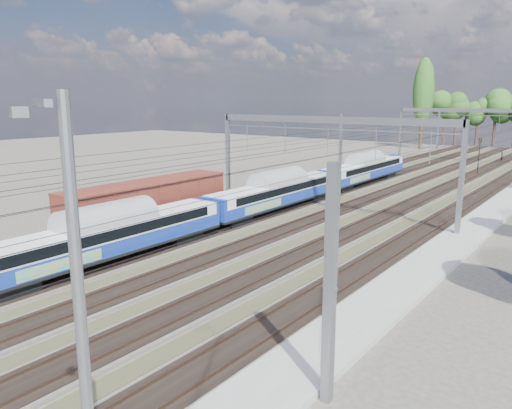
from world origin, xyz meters
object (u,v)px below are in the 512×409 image
Objects in this scene: worker at (502,157)px; signal_near at (479,152)px; emu_train at (275,189)px; lamp_post at (81,366)px; freight_boxcar at (148,202)px.

signal_near is (0.57, -19.29, 2.46)m from worker.
emu_train is 37.97m from lamp_post.
emu_train is 5.43× the size of lamp_post.
lamp_post is (22.90, -21.56, 3.41)m from freight_boxcar.
worker is (8.82, 55.54, -1.51)m from emu_train.
worker is at bearing 78.76° from freight_boxcar.
lamp_post is at bearing -170.07° from worker.
signal_near is (9.39, 36.25, 0.95)m from emu_train.
lamp_post is (9.01, -69.28, 2.49)m from signal_near.
emu_train is 3.80× the size of freight_boxcar.
signal_near is at bearing -174.55° from worker.
signal_near reaches higher than worker.
freight_boxcar is at bearing 159.62° from lamp_post.
signal_near is 69.90m from lamp_post.
emu_train is 34.45× the size of worker.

